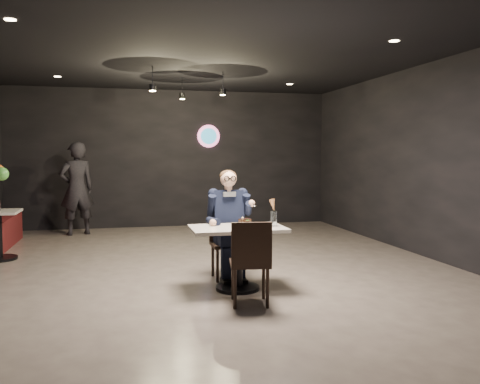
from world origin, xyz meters
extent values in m
plane|color=gray|center=(0.00, 0.00, 0.00)|extent=(9.00, 9.00, 0.00)
cube|color=black|center=(0.00, 2.00, 2.88)|extent=(1.40, 1.20, 0.36)
cube|color=silver|center=(0.22, -1.00, 0.38)|extent=(1.10, 0.70, 0.75)
cube|color=black|center=(0.22, -0.45, 0.46)|extent=(0.42, 0.46, 0.92)
cube|color=black|center=(0.22, -1.59, 0.46)|extent=(0.49, 0.52, 0.92)
cube|color=black|center=(0.22, -0.45, 0.72)|extent=(0.60, 0.80, 1.44)
cylinder|color=white|center=(0.24, -1.10, 0.76)|extent=(0.23, 0.23, 0.01)
cube|color=black|center=(0.29, -1.07, 0.80)|extent=(0.14, 0.13, 0.08)
ellipsoid|color=#2F7D29|center=(0.30, -1.10, 0.84)|extent=(0.06, 0.04, 0.01)
cylinder|color=silver|center=(0.66, -1.02, 0.84)|extent=(0.08, 0.08, 0.18)
cone|color=tan|center=(0.63, -1.06, 1.00)|extent=(0.09, 0.09, 0.14)
imported|color=black|center=(-1.98, 3.72, 0.92)|extent=(0.78, 0.64, 1.84)
camera|label=1|loc=(-1.10, -6.77, 1.61)|focal=38.00mm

